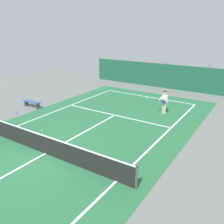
# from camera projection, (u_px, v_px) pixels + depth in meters

# --- Properties ---
(ground_plane) EXTENTS (36.00, 36.00, 0.00)m
(ground_plane) POSITION_uv_depth(u_px,v_px,m) (46.00, 154.00, 11.75)
(ground_plane) COLOR slate
(court_surface) EXTENTS (11.02, 26.60, 0.01)m
(court_surface) POSITION_uv_depth(u_px,v_px,m) (46.00, 154.00, 11.75)
(court_surface) COLOR #236038
(court_surface) RESTS_ON ground
(tennis_net) EXTENTS (10.12, 0.10, 1.10)m
(tennis_net) POSITION_uv_depth(u_px,v_px,m) (45.00, 144.00, 11.58)
(tennis_net) COLOR black
(tennis_net) RESTS_ON ground
(back_fence) EXTENTS (16.30, 0.98, 2.70)m
(back_fence) POSITION_uv_depth(u_px,v_px,m) (167.00, 81.00, 24.43)
(back_fence) COLOR #195138
(back_fence) RESTS_ON ground
(tennis_player) EXTENTS (0.85, 0.63, 1.64)m
(tennis_player) POSITION_uv_depth(u_px,v_px,m) (164.00, 100.00, 16.87)
(tennis_player) COLOR beige
(tennis_player) RESTS_ON ground
(tennis_ball_near_player) EXTENTS (0.07, 0.07, 0.07)m
(tennis_ball_near_player) POSITION_uv_depth(u_px,v_px,m) (66.00, 107.00, 18.38)
(tennis_ball_near_player) COLOR #CCDB33
(tennis_ball_near_player) RESTS_ON ground
(tennis_ball_midcourt) EXTENTS (0.07, 0.07, 0.07)m
(tennis_ball_midcourt) POSITION_uv_depth(u_px,v_px,m) (42.00, 131.00, 14.25)
(tennis_ball_midcourt) COLOR #CCDB33
(tennis_ball_midcourt) RESTS_ON ground
(tennis_ball_by_sideline) EXTENTS (0.07, 0.07, 0.07)m
(tennis_ball_by_sideline) POSITION_uv_depth(u_px,v_px,m) (96.00, 100.00, 20.23)
(tennis_ball_by_sideline) COLOR #CCDB33
(tennis_ball_by_sideline) RESTS_ON ground
(parked_car) EXTENTS (2.42, 4.40, 1.68)m
(parked_car) POSITION_uv_depth(u_px,v_px,m) (175.00, 75.00, 26.20)
(parked_car) COLOR silver
(parked_car) RESTS_ON ground
(courtside_bench) EXTENTS (1.60, 0.40, 0.49)m
(courtside_bench) POSITION_uv_depth(u_px,v_px,m) (32.00, 103.00, 18.34)
(courtside_bench) COLOR #335184
(courtside_bench) RESTS_ON ground
(water_bottle) EXTENTS (0.08, 0.08, 0.24)m
(water_bottle) POSITION_uv_depth(u_px,v_px,m) (16.00, 113.00, 16.93)
(water_bottle) COLOR #338CD8
(water_bottle) RESTS_ON ground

